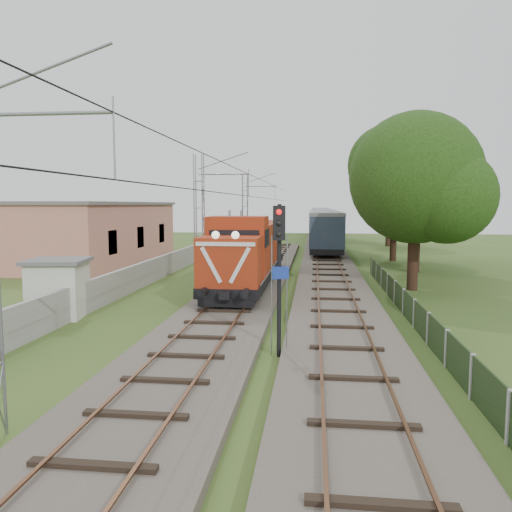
# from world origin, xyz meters

# --- Properties ---
(ground) EXTENTS (140.00, 140.00, 0.00)m
(ground) POSITION_xyz_m (0.00, 0.00, 0.00)
(ground) COLOR #354E1D
(ground) RESTS_ON ground
(track_main) EXTENTS (4.20, 70.00, 0.45)m
(track_main) POSITION_xyz_m (0.00, 7.00, 0.18)
(track_main) COLOR #6B6054
(track_main) RESTS_ON ground
(track_side) EXTENTS (4.20, 80.00, 0.45)m
(track_side) POSITION_xyz_m (5.00, 20.00, 0.18)
(track_side) COLOR #6B6054
(track_side) RESTS_ON ground
(catenary) EXTENTS (3.31, 70.00, 8.00)m
(catenary) POSITION_xyz_m (-2.95, 12.00, 4.05)
(catenary) COLOR gray
(catenary) RESTS_ON ground
(boundary_wall) EXTENTS (0.25, 40.00, 1.50)m
(boundary_wall) POSITION_xyz_m (-6.50, 12.00, 0.75)
(boundary_wall) COLOR #9E9E99
(boundary_wall) RESTS_ON ground
(station_building) EXTENTS (8.40, 20.40, 5.22)m
(station_building) POSITION_xyz_m (-15.00, 24.00, 2.63)
(station_building) COLOR #D47972
(station_building) RESTS_ON ground
(fence) EXTENTS (0.12, 32.00, 1.20)m
(fence) POSITION_xyz_m (8.00, 3.00, 0.60)
(fence) COLOR black
(fence) RESTS_ON ground
(locomotive) EXTENTS (2.97, 16.94, 4.30)m
(locomotive) POSITION_xyz_m (0.00, 12.44, 2.22)
(locomotive) COLOR black
(locomotive) RESTS_ON ground
(coach_rake) EXTENTS (3.14, 69.94, 3.63)m
(coach_rake) POSITION_xyz_m (5.00, 60.40, 2.59)
(coach_rake) COLOR black
(coach_rake) RESTS_ON ground
(signal_post) EXTENTS (0.54, 0.43, 5.03)m
(signal_post) POSITION_xyz_m (2.79, -1.56, 3.45)
(signal_post) COLOR black
(signal_post) RESTS_ON ground
(relay_hut) EXTENTS (2.89, 2.89, 2.60)m
(relay_hut) POSITION_xyz_m (-7.40, 3.24, 1.31)
(relay_hut) COLOR silver
(relay_hut) RESTS_ON ground
(tree_a) EXTENTS (7.96, 7.58, 10.32)m
(tree_a) POSITION_xyz_m (9.76, 12.35, 6.44)
(tree_a) COLOR #3E2419
(tree_a) RESTS_ON ground
(tree_b) EXTENTS (7.76, 7.39, 10.06)m
(tree_b) POSITION_xyz_m (11.50, 20.39, 6.27)
(tree_b) COLOR #3E2419
(tree_b) RESTS_ON ground
(tree_c) EXTENTS (7.39, 7.04, 9.58)m
(tree_c) POSITION_xyz_m (10.97, 27.70, 5.98)
(tree_c) COLOR #3E2419
(tree_c) RESTS_ON ground
(tree_d) EXTENTS (8.35, 7.95, 10.83)m
(tree_d) POSITION_xyz_m (12.85, 43.87, 6.75)
(tree_d) COLOR #3E2419
(tree_d) RESTS_ON ground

